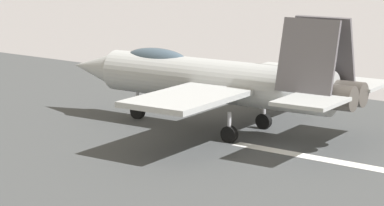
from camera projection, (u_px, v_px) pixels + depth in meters
ground_plane at (296, 155)px, 34.55m from camera, size 400.00×400.00×0.00m
runway_strip at (296, 155)px, 34.54m from camera, size 240.00×26.00×0.02m
fighter_jet at (213, 79)px, 38.46m from camera, size 16.34×13.36×5.68m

